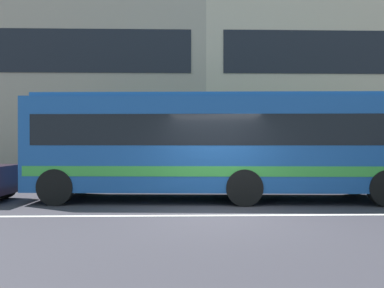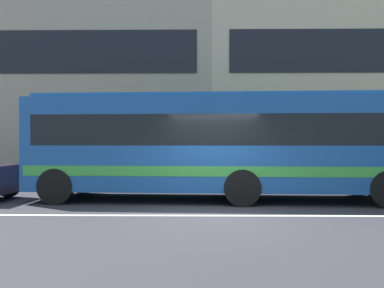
# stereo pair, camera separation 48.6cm
# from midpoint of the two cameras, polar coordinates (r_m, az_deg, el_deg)

# --- Properties ---
(ground_plane) EXTENTS (160.00, 160.00, 0.00)m
(ground_plane) POSITION_cam_midpoint_polar(r_m,az_deg,el_deg) (9.28, 4.84, -10.50)
(ground_plane) COLOR #343138
(lane_centre_line) EXTENTS (60.00, 0.16, 0.01)m
(lane_centre_line) POSITION_cam_midpoint_polar(r_m,az_deg,el_deg) (9.28, 4.84, -10.47)
(lane_centre_line) COLOR silver
(lane_centre_line) RESTS_ON ground_plane
(hedge_row_far) EXTENTS (14.75, 1.10, 1.19)m
(hedge_row_far) POSITION_cam_midpoint_polar(r_m,az_deg,el_deg) (15.80, 11.43, -3.87)
(hedge_row_far) COLOR #2D6735
(hedge_row_far) RESTS_ON ground_plane
(apartment_block_left) EXTENTS (18.44, 11.33, 10.64)m
(apartment_block_left) POSITION_cam_midpoint_polar(r_m,az_deg,el_deg) (26.18, -17.78, 8.15)
(apartment_block_left) COLOR #A29180
(apartment_block_left) RESTS_ON ground_plane
(apartment_block_right) EXTENTS (21.16, 11.33, 10.66)m
(apartment_block_right) POSITION_cam_midpoint_polar(r_m,az_deg,el_deg) (27.37, 25.99, 7.80)
(apartment_block_right) COLOR #C1AD94
(apartment_block_right) RESTS_ON ground_plane
(transit_bus) EXTENTS (11.10, 3.06, 3.12)m
(transit_bus) POSITION_cam_midpoint_polar(r_m,az_deg,el_deg) (11.64, 4.94, 0.22)
(transit_bus) COLOR #1B4B91
(transit_bus) RESTS_ON ground_plane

